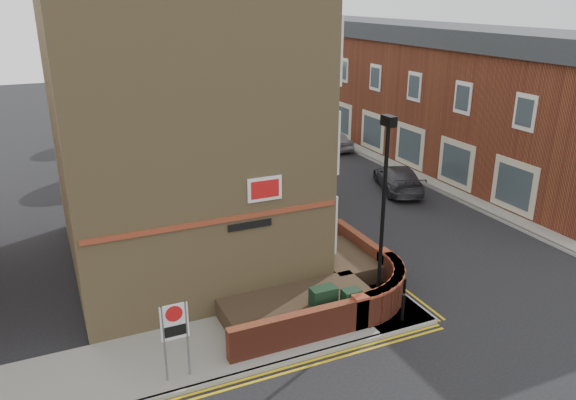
{
  "coord_description": "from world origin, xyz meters",
  "views": [
    {
      "loc": [
        -7.41,
        -11.89,
        9.61
      ],
      "look_at": [
        -0.26,
        4.0,
        3.23
      ],
      "focal_mm": 35.0,
      "sensor_mm": 36.0,
      "label": 1
    }
  ],
  "objects_px": {
    "utility_cabinet_large": "(323,305)",
    "silver_car_near": "(290,179)",
    "zone_sign": "(175,328)",
    "lamppost": "(383,217)"
  },
  "relations": [
    {
      "from": "utility_cabinet_large",
      "to": "silver_car_near",
      "type": "relative_size",
      "value": 0.31
    },
    {
      "from": "utility_cabinet_large",
      "to": "zone_sign",
      "type": "height_order",
      "value": "zone_sign"
    },
    {
      "from": "lamppost",
      "to": "utility_cabinet_large",
      "type": "relative_size",
      "value": 5.25
    },
    {
      "from": "lamppost",
      "to": "utility_cabinet_large",
      "type": "xyz_separation_m",
      "value": [
        -1.9,
        0.1,
        -2.62
      ]
    },
    {
      "from": "zone_sign",
      "to": "silver_car_near",
      "type": "xyz_separation_m",
      "value": [
        9.0,
        12.73,
        -1.0
      ]
    },
    {
      "from": "zone_sign",
      "to": "silver_car_near",
      "type": "relative_size",
      "value": 0.57
    },
    {
      "from": "utility_cabinet_large",
      "to": "silver_car_near",
      "type": "xyz_separation_m",
      "value": [
        4.3,
        11.93,
        -0.08
      ]
    },
    {
      "from": "utility_cabinet_large",
      "to": "zone_sign",
      "type": "distance_m",
      "value": 4.86
    },
    {
      "from": "zone_sign",
      "to": "silver_car_near",
      "type": "bearing_deg",
      "value": 54.76
    },
    {
      "from": "lamppost",
      "to": "silver_car_near",
      "type": "xyz_separation_m",
      "value": [
        2.4,
        12.03,
        -2.7
      ]
    }
  ]
}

